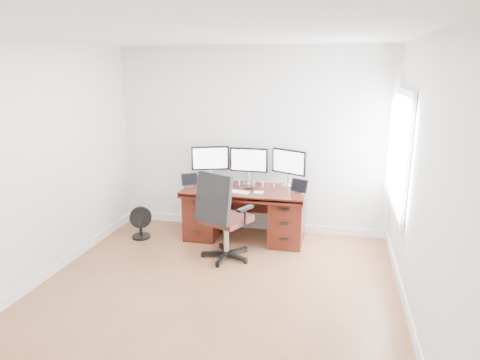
% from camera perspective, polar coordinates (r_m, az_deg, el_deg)
% --- Properties ---
extents(ground, '(4.50, 4.50, 0.00)m').
position_cam_1_polar(ground, '(4.67, -4.27, -16.01)').
color(ground, brown).
rests_on(ground, ground).
extents(back_wall, '(4.00, 0.10, 2.70)m').
position_cam_1_polar(back_wall, '(6.29, 1.53, 5.21)').
color(back_wall, silver).
rests_on(back_wall, ground).
extents(right_wall, '(0.10, 4.50, 2.70)m').
position_cam_1_polar(right_wall, '(4.14, 23.28, -0.87)').
color(right_wall, silver).
rests_on(right_wall, ground).
extents(desk, '(1.70, 0.80, 0.75)m').
position_cam_1_polar(desk, '(6.12, 0.69, -4.21)').
color(desk, '#40130C').
rests_on(desk, ground).
extents(office_chair, '(0.81, 0.81, 1.16)m').
position_cam_1_polar(office_chair, '(5.46, -2.21, -6.81)').
color(office_chair, black).
rests_on(office_chair, ground).
extents(floor_fan, '(0.32, 0.27, 0.46)m').
position_cam_1_polar(floor_fan, '(6.35, -13.15, -5.62)').
color(floor_fan, black).
rests_on(floor_fan, ground).
extents(monitor_left, '(0.53, 0.22, 0.53)m').
position_cam_1_polar(monitor_left, '(6.30, -3.99, 2.76)').
color(monitor_left, silver).
rests_on(monitor_left, desk).
extents(monitor_center, '(0.55, 0.14, 0.53)m').
position_cam_1_polar(monitor_center, '(6.16, 1.18, 2.52)').
color(monitor_center, silver).
rests_on(monitor_center, desk).
extents(monitor_right, '(0.50, 0.28, 0.53)m').
position_cam_1_polar(monitor_right, '(6.07, 6.54, 2.25)').
color(monitor_right, silver).
rests_on(monitor_right, desk).
extents(tablet_left, '(0.24, 0.19, 0.19)m').
position_cam_1_polar(tablet_left, '(6.13, -6.74, -0.05)').
color(tablet_left, silver).
rests_on(tablet_left, desk).
extents(tablet_right, '(0.25, 0.16, 0.19)m').
position_cam_1_polar(tablet_right, '(5.81, 7.89, -0.91)').
color(tablet_right, silver).
rests_on(tablet_right, desk).
extents(keyboard, '(0.33, 0.19, 0.01)m').
position_cam_1_polar(keyboard, '(5.80, -0.26, -1.60)').
color(keyboard, silver).
rests_on(keyboard, desk).
extents(trackpad, '(0.14, 0.14, 0.01)m').
position_cam_1_polar(trackpad, '(5.79, 2.48, -1.65)').
color(trackpad, silver).
rests_on(trackpad, desk).
extents(drawing_tablet, '(0.25, 0.21, 0.01)m').
position_cam_1_polar(drawing_tablet, '(5.88, -1.87, -1.39)').
color(drawing_tablet, black).
rests_on(drawing_tablet, desk).
extents(phone, '(0.13, 0.07, 0.01)m').
position_cam_1_polar(phone, '(5.98, 1.18, -1.11)').
color(phone, black).
rests_on(phone, desk).
extents(figurine_orange, '(0.03, 0.03, 0.08)m').
position_cam_1_polar(figurine_orange, '(6.20, -2.29, -0.20)').
color(figurine_orange, '#FF944A').
rests_on(figurine_orange, desk).
extents(figurine_blue, '(0.03, 0.03, 0.08)m').
position_cam_1_polar(figurine_blue, '(6.17, -1.35, -0.25)').
color(figurine_blue, '#6E9FF4').
rests_on(figurine_blue, desk).
extents(figurine_purple, '(0.03, 0.03, 0.08)m').
position_cam_1_polar(figurine_purple, '(6.14, -0.11, -0.33)').
color(figurine_purple, '#AB65D1').
rests_on(figurine_purple, desk).
extents(figurine_pink, '(0.03, 0.03, 0.08)m').
position_cam_1_polar(figurine_pink, '(6.10, 1.89, -0.44)').
color(figurine_pink, '#D96893').
rests_on(figurine_pink, desk).
extents(figurine_yellow, '(0.03, 0.03, 0.08)m').
position_cam_1_polar(figurine_yellow, '(6.07, 3.05, -0.51)').
color(figurine_yellow, '#E6C574').
rests_on(figurine_yellow, desk).
extents(figurine_brown, '(0.03, 0.03, 0.08)m').
position_cam_1_polar(figurine_brown, '(6.05, 4.49, -0.59)').
color(figurine_brown, '#846142').
rests_on(figurine_brown, desk).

